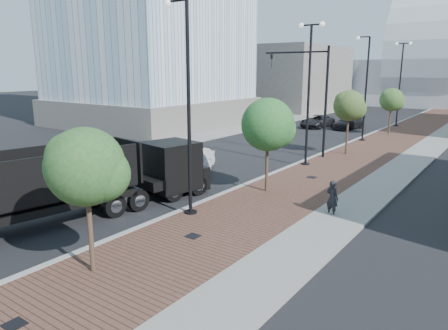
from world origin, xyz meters
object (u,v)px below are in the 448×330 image
Objects in this scene: white_sedan at (188,162)px; pedestrian at (332,198)px; dump_truck at (112,181)px; dark_car_mid at (317,121)px.

pedestrian reaches higher than white_sedan.
dark_car_mid is at bearing 107.33° from dump_truck.
dump_truck reaches higher than pedestrian.
pedestrian is at bearing -61.50° from dark_car_mid.
pedestrian reaches higher than dark_car_mid.
dump_truck is 32.13m from dark_car_mid.
dump_truck is 2.77× the size of white_sedan.
white_sedan is 0.99× the size of dark_car_mid.
dump_truck is 2.74× the size of dark_car_mid.
dump_truck is 10.00m from pedestrian.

